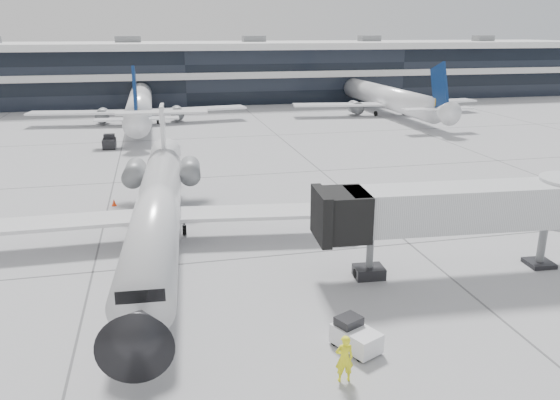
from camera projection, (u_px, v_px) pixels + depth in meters
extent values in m
plane|color=#949497|center=(261.00, 257.00, 33.94)|extent=(220.00, 220.00, 0.00)
cube|color=black|center=(182.00, 75.00, 108.74)|extent=(170.00, 22.00, 10.00)
cylinder|color=silver|center=(157.00, 212.00, 34.62)|extent=(4.49, 25.80, 2.89)
cone|color=black|center=(138.00, 328.00, 21.12)|extent=(3.07, 3.17, 2.89)
cone|color=silver|center=(165.00, 157.00, 48.23)|extent=(2.95, 3.59, 2.74)
cube|color=silver|center=(48.00, 223.00, 34.78)|extent=(11.79, 2.86, 0.24)
cube|color=silver|center=(263.00, 212.00, 36.93)|extent=(12.03, 4.31, 0.24)
cylinder|color=slate|center=(134.00, 173.00, 42.43)|extent=(1.83, 3.73, 1.60)
cylinder|color=slate|center=(190.00, 170.00, 43.09)|extent=(1.83, 3.73, 1.60)
cube|color=silver|center=(163.00, 133.00, 46.96)|extent=(0.47, 2.79, 4.81)
cube|color=silver|center=(162.00, 112.00, 46.85)|extent=(7.79, 2.19, 0.17)
cylinder|color=black|center=(149.00, 323.00, 25.70)|extent=(0.23, 0.61, 0.60)
cylinder|color=black|center=(137.00, 233.00, 37.02)|extent=(0.30, 0.70, 0.68)
cylinder|color=black|center=(185.00, 230.00, 37.52)|extent=(0.30, 0.70, 0.68)
cube|color=silver|center=(459.00, 207.00, 30.74)|extent=(13.06, 3.49, 2.40)
cube|color=black|center=(344.00, 214.00, 29.79)|extent=(2.60, 3.11, 2.58)
cylinder|color=slate|center=(370.00, 256.00, 30.79)|extent=(0.41, 0.41, 2.58)
cube|color=black|center=(369.00, 272.00, 31.08)|extent=(1.75, 1.41, 0.65)
cylinder|color=slate|center=(542.00, 244.00, 32.32)|extent=(0.46, 0.46, 2.77)
imported|color=#FEFF1A|center=(344.00, 358.00, 21.67)|extent=(0.78, 0.54, 2.05)
cube|color=white|center=(356.00, 338.00, 24.00)|extent=(2.05, 2.48, 0.88)
cube|color=black|center=(349.00, 322.00, 24.20)|extent=(1.34, 1.25, 0.49)
cylinder|color=black|center=(335.00, 341.00, 24.37)|extent=(0.34, 0.46, 0.43)
cylinder|color=black|center=(352.00, 333.00, 25.00)|extent=(0.34, 0.46, 0.43)
cylinder|color=black|center=(360.00, 357.00, 23.20)|extent=(0.34, 0.46, 0.43)
cylinder|color=black|center=(377.00, 348.00, 23.82)|extent=(0.34, 0.46, 0.43)
cone|color=#FF3B0D|center=(114.00, 202.00, 43.76)|extent=(0.36, 0.36, 0.56)
cube|color=#FF3B0D|center=(114.00, 205.00, 43.84)|extent=(0.49, 0.49, 0.03)
cube|color=black|center=(109.00, 143.00, 64.98)|extent=(1.50, 2.51, 1.02)
cube|color=black|center=(109.00, 137.00, 65.31)|extent=(1.26, 1.03, 0.57)
cylinder|color=black|center=(105.00, 145.00, 65.81)|extent=(0.21, 0.50, 0.50)
cylinder|color=black|center=(116.00, 144.00, 66.07)|extent=(0.21, 0.50, 0.50)
cylinder|color=black|center=(104.00, 148.00, 64.12)|extent=(0.21, 0.50, 0.50)
cylinder|color=black|center=(115.00, 147.00, 64.38)|extent=(0.21, 0.50, 0.50)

